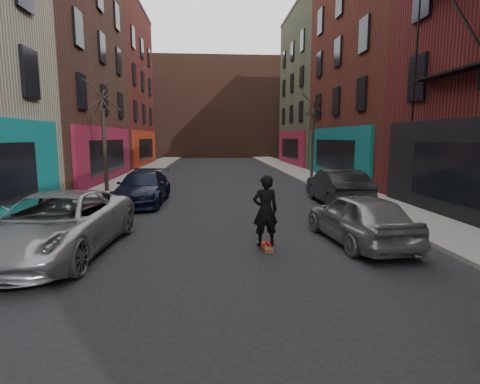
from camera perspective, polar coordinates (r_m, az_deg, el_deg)
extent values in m
cube|color=gray|center=(32.20, -14.13, 3.10)|extent=(2.50, 84.00, 0.13)
cube|color=gray|center=(32.50, 8.17, 3.32)|extent=(2.50, 84.00, 0.13)
cube|color=#47281E|center=(57.76, -3.66, 12.44)|extent=(40.00, 10.00, 14.00)
imported|color=#96989E|center=(10.25, -26.16, -4.41)|extent=(2.91, 5.64, 1.52)
imported|color=black|center=(16.80, -14.59, 0.65)|extent=(2.05, 4.86, 1.40)
imported|color=gray|center=(10.70, 17.67, -3.75)|extent=(2.07, 4.28, 1.41)
imported|color=black|center=(16.61, 14.60, 0.78)|extent=(1.64, 4.63, 1.52)
cube|color=brown|center=(9.82, 3.83, -8.38)|extent=(0.33, 0.82, 0.10)
imported|color=black|center=(9.59, 3.88, -2.85)|extent=(0.72, 0.53, 1.83)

